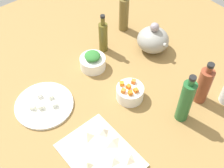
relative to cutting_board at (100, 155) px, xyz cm
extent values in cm
cube|color=olive|center=(-22.47, 24.42, -2.00)|extent=(190.00, 190.00, 3.00)
cube|color=silver|center=(0.00, 0.00, 0.00)|extent=(31.36, 23.97, 1.00)
cylinder|color=white|center=(-35.05, -4.28, 0.10)|extent=(25.99, 25.99, 1.20)
cylinder|color=white|center=(-40.40, 26.93, 2.59)|extent=(12.57, 12.57, 6.19)
cylinder|color=white|center=(-14.55, 28.33, 2.73)|extent=(12.33, 12.33, 6.45)
ellipsoid|color=gray|center=(-31.46, 58.98, 5.75)|extent=(16.47, 16.20, 12.50)
sphere|color=gray|center=(-31.46, 58.98, 13.84)|extent=(4.61, 4.61, 4.61)
cylinder|color=gray|center=(-24.46, 58.98, 7.31)|extent=(5.38, 2.00, 3.93)
cylinder|color=brown|center=(-53.66, 58.28, 9.13)|extent=(5.29, 5.29, 19.26)
cylinder|color=brown|center=(-47.28, 39.00, 7.64)|extent=(4.56, 4.56, 16.29)
cylinder|color=brown|center=(-47.28, 39.00, 17.90)|extent=(2.05, 2.05, 4.22)
cylinder|color=black|center=(-47.28, 39.00, 20.61)|extent=(2.28, 2.28, 1.20)
cylinder|color=brown|center=(6.05, 52.10, 8.50)|extent=(5.96, 5.96, 18.00)
cylinder|color=brown|center=(6.05, 52.10, 19.08)|extent=(2.68, 2.68, 3.15)
cylinder|color=black|center=(6.05, 52.10, 21.25)|extent=(2.98, 2.98, 1.20)
cylinder|color=#245E2E|center=(7.51, 38.36, 10.24)|extent=(5.59, 5.59, 21.48)
cylinder|color=#245E2E|center=(7.51, 38.36, 22.49)|extent=(2.51, 2.51, 3.02)
cylinder|color=black|center=(7.51, 38.36, 24.60)|extent=(2.79, 2.79, 1.20)
cube|color=orange|center=(-18.37, 26.63, 6.85)|extent=(2.48, 2.48, 1.80)
cube|color=orange|center=(-11.52, 28.85, 6.85)|extent=(2.13, 2.13, 1.80)
cube|color=orange|center=(-16.01, 31.47, 6.85)|extent=(2.48, 2.48, 1.80)
cube|color=orange|center=(-15.09, 27.80, 6.85)|extent=(2.14, 2.14, 1.80)
cube|color=orange|center=(-14.81, 24.80, 6.85)|extent=(2.42, 2.42, 1.80)
cube|color=orange|center=(-11.99, 26.00, 6.85)|extent=(2.39, 2.39, 1.80)
ellipsoid|color=#2F732F|center=(-40.40, 26.93, 7.21)|extent=(8.18, 7.91, 3.05)
cube|color=silver|center=(-36.24, -0.19, 1.80)|extent=(2.40, 2.40, 2.20)
cube|color=silver|center=(-33.93, -6.27, 1.80)|extent=(3.02, 3.02, 2.20)
cube|color=white|center=(-40.11, -3.70, 1.80)|extent=(2.52, 2.52, 2.20)
cube|color=white|center=(-31.22, -1.14, 1.80)|extent=(2.71, 2.71, 2.20)
cube|color=white|center=(-36.17, -9.16, 1.80)|extent=(3.11, 3.11, 2.20)
pyramid|color=beige|center=(-6.93, 7.16, 1.80)|extent=(4.67, 4.22, 2.61)
pyramid|color=beige|center=(-9.91, 0.96, 1.76)|extent=(6.84, 6.75, 2.53)
pyramid|color=beige|center=(-0.99, 7.02, 1.72)|extent=(5.15, 5.85, 2.44)
pyramid|color=beige|center=(5.31, 2.44, 1.56)|extent=(5.90, 6.03, 2.11)
pyramid|color=beige|center=(0.49, -6.48, 1.63)|extent=(5.47, 5.33, 2.26)
pyramid|color=beige|center=(8.76, 7.27, 1.54)|extent=(5.31, 5.42, 2.08)
camera|label=1|loc=(44.00, -30.08, 104.84)|focal=46.89mm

